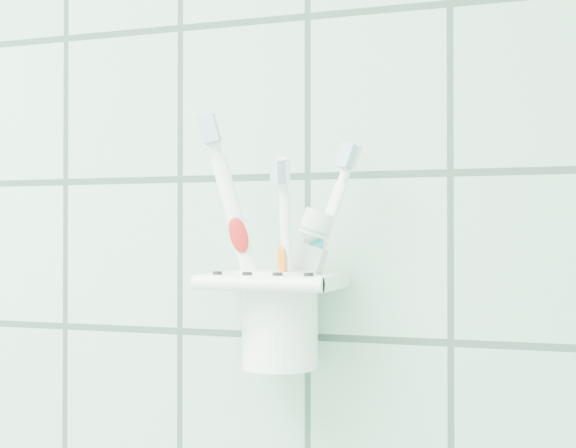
{
  "coord_description": "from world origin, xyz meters",
  "views": [
    {
      "loc": [
        0.89,
        0.48,
        1.35
      ],
      "look_at": [
        0.68,
        1.1,
        1.36
      ],
      "focal_mm": 50.0,
      "sensor_mm": 36.0,
      "label": 1
    }
  ],
  "objects_px": {
    "holder_bracket": "(275,283)",
    "toothbrush_pink": "(274,232)",
    "toothpaste_tube": "(270,269)",
    "toothbrush_blue": "(281,245)",
    "toothbrush_orange": "(290,256)",
    "cup": "(280,314)"
  },
  "relations": [
    {
      "from": "toothbrush_orange",
      "to": "toothpaste_tube",
      "type": "distance_m",
      "value": 0.02
    },
    {
      "from": "toothbrush_pink",
      "to": "toothbrush_blue",
      "type": "distance_m",
      "value": 0.01
    },
    {
      "from": "toothbrush_pink",
      "to": "toothbrush_orange",
      "type": "bearing_deg",
      "value": 51.07
    },
    {
      "from": "toothbrush_blue",
      "to": "toothbrush_orange",
      "type": "relative_size",
      "value": 1.11
    },
    {
      "from": "holder_bracket",
      "to": "toothbrush_pink",
      "type": "distance_m",
      "value": 0.05
    },
    {
      "from": "toothbrush_pink",
      "to": "holder_bracket",
      "type": "bearing_deg",
      "value": 95.69
    },
    {
      "from": "toothbrush_blue",
      "to": "toothbrush_pink",
      "type": "bearing_deg",
      "value": -81.75
    },
    {
      "from": "toothpaste_tube",
      "to": "toothbrush_blue",
      "type": "bearing_deg",
      "value": 6.12
    },
    {
      "from": "toothbrush_pink",
      "to": "toothpaste_tube",
      "type": "relative_size",
      "value": 1.49
    },
    {
      "from": "toothbrush_orange",
      "to": "toothpaste_tube",
      "type": "bearing_deg",
      "value": -119.48
    },
    {
      "from": "toothbrush_blue",
      "to": "toothpaste_tube",
      "type": "xyz_separation_m",
      "value": [
        -0.01,
        0.0,
        -0.02
      ]
    },
    {
      "from": "holder_bracket",
      "to": "toothbrush_blue",
      "type": "distance_m",
      "value": 0.03
    },
    {
      "from": "toothbrush_blue",
      "to": "holder_bracket",
      "type": "bearing_deg",
      "value": 166.78
    },
    {
      "from": "holder_bracket",
      "to": "toothbrush_blue",
      "type": "xyz_separation_m",
      "value": [
        0.01,
        -0.01,
        0.03
      ]
    },
    {
      "from": "toothbrush_pink",
      "to": "toothbrush_orange",
      "type": "xyz_separation_m",
      "value": [
        0.01,
        0.02,
        -0.02
      ]
    },
    {
      "from": "cup",
      "to": "toothbrush_blue",
      "type": "distance_m",
      "value": 0.06
    },
    {
      "from": "cup",
      "to": "toothbrush_pink",
      "type": "distance_m",
      "value": 0.08
    },
    {
      "from": "toothbrush_pink",
      "to": "toothbrush_blue",
      "type": "relative_size",
      "value": 1.12
    },
    {
      "from": "holder_bracket",
      "to": "toothbrush_orange",
      "type": "relative_size",
      "value": 0.64
    },
    {
      "from": "holder_bracket",
      "to": "toothpaste_tube",
      "type": "height_order",
      "value": "toothpaste_tube"
    },
    {
      "from": "cup",
      "to": "toothpaste_tube",
      "type": "height_order",
      "value": "toothpaste_tube"
    },
    {
      "from": "holder_bracket",
      "to": "toothbrush_pink",
      "type": "xyz_separation_m",
      "value": [
        0.0,
        -0.02,
        0.04
      ]
    }
  ]
}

